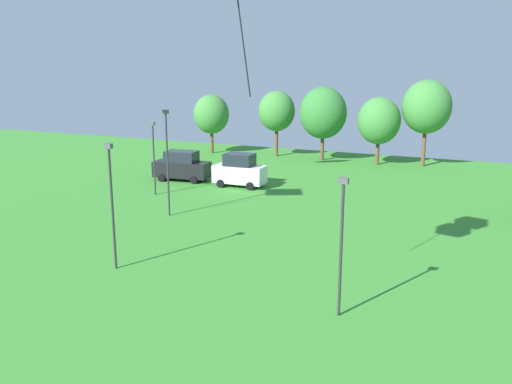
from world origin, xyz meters
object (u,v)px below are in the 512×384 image
(light_post_3, at_px, (341,239))
(treeline_tree_0, at_px, (211,114))
(light_post_0, at_px, (167,157))
(treeline_tree_3, at_px, (379,121))
(light_post_1, at_px, (112,199))
(treeline_tree_1, at_px, (277,111))
(treeline_tree_2, at_px, (323,113))
(parked_car_second_from_left, at_px, (240,171))
(treeline_tree_4, at_px, (427,107))
(light_post_2, at_px, (154,154))
(parked_car_leftmost, at_px, (182,166))

(light_post_3, distance_m, treeline_tree_0, 40.23)
(light_post_0, distance_m, treeline_tree_3, 25.06)
(light_post_1, relative_size, treeline_tree_1, 0.88)
(treeline_tree_1, xyz_separation_m, treeline_tree_2, (5.19, -0.44, 0.05))
(light_post_0, relative_size, treeline_tree_0, 1.07)
(parked_car_second_from_left, distance_m, treeline_tree_0, 17.33)
(treeline_tree_0, height_order, treeline_tree_4, treeline_tree_4)
(light_post_2, bearing_deg, parked_car_leftmost, 99.67)
(treeline_tree_0, bearing_deg, light_post_0, -67.12)
(treeline_tree_0, distance_m, treeline_tree_3, 17.99)
(light_post_3, relative_size, treeline_tree_3, 0.84)
(light_post_0, xyz_separation_m, treeline_tree_3, (8.19, 23.68, 0.44))
(treeline_tree_2, bearing_deg, treeline_tree_4, 5.04)
(parked_car_second_from_left, bearing_deg, treeline_tree_1, 98.77)
(parked_car_leftmost, height_order, treeline_tree_1, treeline_tree_1)
(light_post_3, bearing_deg, treeline_tree_0, 126.14)
(light_post_1, relative_size, light_post_2, 1.11)
(treeline_tree_2, relative_size, treeline_tree_3, 1.13)
(light_post_0, height_order, light_post_3, light_post_0)
(light_post_3, bearing_deg, parked_car_leftmost, 135.24)
(treeline_tree_2, bearing_deg, light_post_0, -96.17)
(treeline_tree_0, bearing_deg, treeline_tree_3, 1.55)
(parked_car_second_from_left, height_order, treeline_tree_2, treeline_tree_2)
(treeline_tree_4, bearing_deg, parked_car_leftmost, -138.77)
(parked_car_leftmost, height_order, treeline_tree_4, treeline_tree_4)
(light_post_1, bearing_deg, treeline_tree_4, 74.24)
(treeline_tree_2, height_order, treeline_tree_3, treeline_tree_2)
(treeline_tree_0, height_order, treeline_tree_1, treeline_tree_1)
(parked_car_leftmost, relative_size, light_post_3, 0.89)
(treeline_tree_1, xyz_separation_m, treeline_tree_3, (10.81, -0.60, -0.48))
(light_post_0, distance_m, treeline_tree_0, 25.17)
(light_post_1, bearing_deg, treeline_tree_3, 80.70)
(parked_car_leftmost, distance_m, treeline_tree_0, 14.81)
(light_post_0, xyz_separation_m, light_post_2, (-4.14, 4.39, -0.69))
(parked_car_leftmost, height_order, parked_car_second_from_left, parked_car_second_from_left)
(parked_car_second_from_left, distance_m, light_post_1, 18.65)
(light_post_1, bearing_deg, light_post_2, 117.79)
(light_post_3, distance_m, treeline_tree_2, 35.05)
(parked_car_leftmost, height_order, treeline_tree_2, treeline_tree_2)
(light_post_3, height_order, treeline_tree_4, treeline_tree_4)
(light_post_2, relative_size, light_post_3, 0.99)
(parked_car_leftmost, xyz_separation_m, treeline_tree_3, (13.20, 14.19, 3.00))
(light_post_1, height_order, treeline_tree_2, treeline_tree_2)
(light_post_2, height_order, treeline_tree_2, treeline_tree_2)
(parked_car_leftmost, relative_size, treeline_tree_2, 0.66)
(treeline_tree_3, bearing_deg, light_post_1, -99.30)
(light_post_3, xyz_separation_m, treeline_tree_0, (-23.71, 32.47, 1.09))
(light_post_1, distance_m, treeline_tree_2, 32.76)
(light_post_2, height_order, treeline_tree_1, treeline_tree_1)
(parked_car_second_from_left, relative_size, treeline_tree_4, 0.51)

